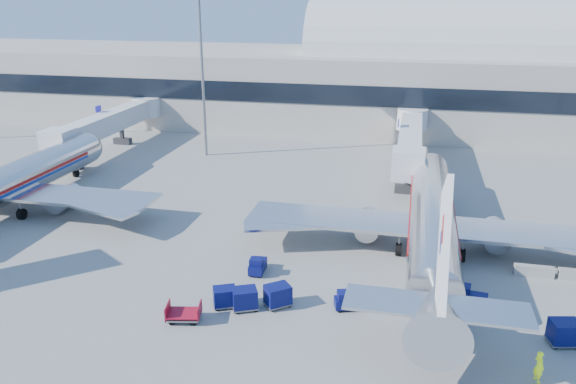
% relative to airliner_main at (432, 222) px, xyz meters
% --- Properties ---
extents(ground, '(260.00, 260.00, 0.00)m').
position_rel_airliner_main_xyz_m(ground, '(-10.00, -4.51, -2.93)').
color(ground, gray).
rests_on(ground, ground).
extents(terminal, '(170.00, 28.15, 21.00)m').
position_rel_airliner_main_xyz_m(terminal, '(-23.60, 51.46, 4.60)').
color(terminal, '#B2AA9E').
rests_on(terminal, ground).
extents(airliner_main, '(32.00, 37.26, 12.07)m').
position_rel_airliner_main_xyz_m(airliner_main, '(0.00, 0.00, 0.00)').
color(airliner_main, silver).
rests_on(airliner_main, ground).
extents(airliner_mid, '(32.00, 37.26, 12.07)m').
position_rel_airliner_main_xyz_m(airliner_mid, '(-42.00, 0.00, 0.00)').
color(airliner_mid, silver).
rests_on(airliner_mid, ground).
extents(jetbridge_near, '(4.40, 27.50, 6.25)m').
position_rel_airliner_main_xyz_m(jetbridge_near, '(-2.40, 26.30, 1.00)').
color(jetbridge_near, silver).
rests_on(jetbridge_near, ground).
extents(jetbridge_mid, '(4.40, 27.50, 6.25)m').
position_rel_airliner_main_xyz_m(jetbridge_mid, '(-44.40, 26.30, 1.00)').
color(jetbridge_mid, silver).
rests_on(jetbridge_mid, ground).
extents(mast_west, '(2.00, 1.20, 22.60)m').
position_rel_airliner_main_xyz_m(mast_west, '(-30.00, 25.49, 11.87)').
color(mast_west, slate).
rests_on(mast_west, ground).
extents(barrier_near, '(3.00, 0.55, 0.90)m').
position_rel_airliner_main_xyz_m(barrier_near, '(8.00, -2.51, -2.48)').
color(barrier_near, '#9E9E96').
rests_on(barrier_near, ground).
extents(tug_lead, '(2.33, 1.65, 1.38)m').
position_rel_airliner_main_xyz_m(tug_lead, '(-5.71, -10.66, -2.30)').
color(tug_lead, '#090D4A').
rests_on(tug_lead, ground).
extents(tug_right, '(2.49, 1.49, 1.53)m').
position_rel_airliner_main_xyz_m(tug_right, '(2.64, -8.27, -2.23)').
color(tug_right, '#090D4A').
rests_on(tug_right, ground).
extents(tug_left, '(1.22, 2.27, 1.44)m').
position_rel_airliner_main_xyz_m(tug_left, '(-13.49, -6.79, -2.27)').
color(tug_left, '#090D4A').
rests_on(tug_left, ground).
extents(cart_train_a, '(2.28, 2.21, 1.60)m').
position_rel_airliner_main_xyz_m(cart_train_a, '(-10.68, -11.36, -2.07)').
color(cart_train_a, '#090D4A').
rests_on(cart_train_a, ground).
extents(cart_train_b, '(2.20, 2.00, 1.58)m').
position_rel_airliner_main_xyz_m(cart_train_b, '(-12.84, -12.30, -2.08)').
color(cart_train_b, '#090D4A').
rests_on(cart_train_b, ground).
extents(cart_train_c, '(2.04, 1.85, 1.46)m').
position_rel_airliner_main_xyz_m(cart_train_c, '(-14.33, -12.29, -2.15)').
color(cart_train_c, '#090D4A').
rests_on(cart_train_c, ground).
extents(cart_solo_near, '(2.18, 1.85, 1.67)m').
position_rel_airliner_main_xyz_m(cart_solo_near, '(-0.54, -14.44, -2.04)').
color(cart_solo_near, '#090D4A').
rests_on(cart_solo_near, ground).
extents(cart_solo_far, '(2.11, 1.78, 1.63)m').
position_rel_airliner_main_xyz_m(cart_solo_far, '(8.16, -11.88, -2.06)').
color(cart_solo_far, '#090D4A').
rests_on(cart_solo_far, ground).
extents(cart_open_red, '(2.57, 2.04, 0.61)m').
position_rel_airliner_main_xyz_m(cart_open_red, '(-16.44, -14.64, -2.49)').
color(cart_open_red, slate).
rests_on(cart_open_red, ground).
extents(ramp_worker, '(0.73, 0.85, 1.95)m').
position_rel_airliner_main_xyz_m(ramp_worker, '(5.89, -16.08, -1.95)').
color(ramp_worker, '#B5ED18').
rests_on(ramp_worker, ground).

